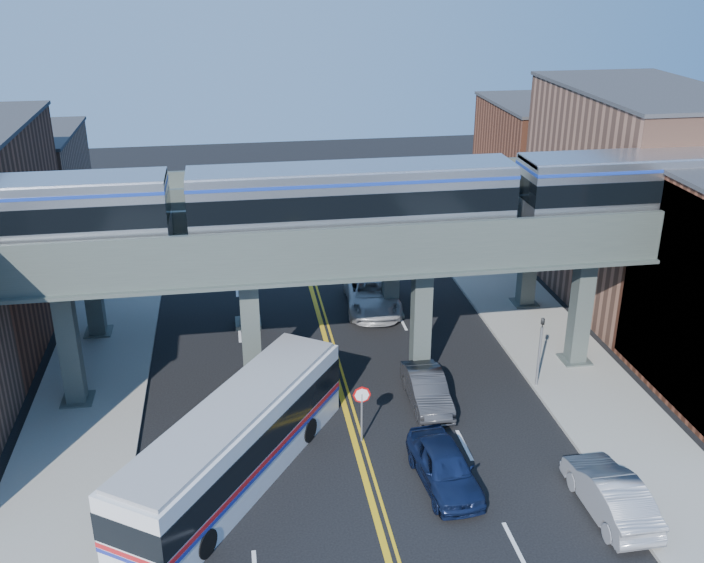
{
  "coord_description": "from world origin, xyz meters",
  "views": [
    {
      "loc": [
        -4.52,
        -24.44,
        19.08
      ],
      "look_at": [
        0.69,
        7.97,
        5.22
      ],
      "focal_mm": 40.0,
      "sensor_mm": 36.0,
      "label": 1
    }
  ],
  "objects": [
    {
      "name": "transit_train",
      "position": [
        0.72,
        8.0,
        9.14
      ],
      "size": [
        44.03,
        2.76,
        3.21
      ],
      "color": "black",
      "rests_on": "elevated_viaduct_near"
    },
    {
      "name": "stop_sign",
      "position": [
        0.3,
        3.0,
        1.76
      ],
      "size": [
        0.76,
        0.09,
        2.63
      ],
      "color": "slate",
      "rests_on": "ground"
    },
    {
      "name": "elevated_viaduct_far",
      "position": [
        0.0,
        15.0,
        6.47
      ],
      "size": [
        52.0,
        3.6,
        7.4
      ],
      "color": "#3F4946",
      "rests_on": "ground"
    },
    {
      "name": "transit_bus",
      "position": [
        -4.93,
        1.17,
        1.66
      ],
      "size": [
        9.32,
        11.99,
        3.24
      ],
      "rotation": [
        0.0,
        0.0,
        0.98
      ],
      "color": "silver",
      "rests_on": "ground"
    },
    {
      "name": "building_west_c",
      "position": [
        -18.5,
        29.0,
        4.0
      ],
      "size": [
        8.0,
        10.0,
        8.0
      ],
      "primitive_type": "cube",
      "color": "#875945",
      "rests_on": "ground"
    },
    {
      "name": "mural_panel",
      "position": [
        14.55,
        4.0,
        4.75
      ],
      "size": [
        0.1,
        9.5,
        9.5
      ],
      "primitive_type": "cube",
      "color": "teal",
      "rests_on": "ground"
    },
    {
      "name": "elevated_viaduct_near",
      "position": [
        0.0,
        8.0,
        6.47
      ],
      "size": [
        52.0,
        3.6,
        7.4
      ],
      "color": "#3F4946",
      "rests_on": "ground"
    },
    {
      "name": "car_lane_b",
      "position": [
        3.72,
        5.41,
        0.75
      ],
      "size": [
        1.67,
        4.59,
        1.51
      ],
      "primitive_type": "imported",
      "rotation": [
        0.0,
        0.0,
        -0.02
      ],
      "color": "#2B2B2D",
      "rests_on": "ground"
    },
    {
      "name": "ground",
      "position": [
        0.0,
        0.0,
        0.0
      ],
      "size": [
        120.0,
        120.0,
        0.0
      ],
      "primitive_type": "plane",
      "color": "black",
      "rests_on": "ground"
    },
    {
      "name": "sidewalk_east",
      "position": [
        11.5,
        10.0,
        0.08
      ],
      "size": [
        5.0,
        70.0,
        0.16
      ],
      "primitive_type": "cube",
      "color": "gray",
      "rests_on": "ground"
    },
    {
      "name": "traffic_signal",
      "position": [
        9.2,
        6.0,
        2.3
      ],
      "size": [
        0.15,
        0.18,
        4.1
      ],
      "color": "slate",
      "rests_on": "ground"
    },
    {
      "name": "building_east_b",
      "position": [
        18.5,
        16.0,
        6.0
      ],
      "size": [
        8.0,
        14.0,
        12.0
      ],
      "primitive_type": "cube",
      "color": "#875945",
      "rests_on": "ground"
    },
    {
      "name": "sidewalk_west",
      "position": [
        -11.5,
        10.0,
        0.08
      ],
      "size": [
        5.0,
        70.0,
        0.16
      ],
      "primitive_type": "cube",
      "color": "gray",
      "rests_on": "ground"
    },
    {
      "name": "car_lane_c",
      "position": [
        3.17,
        16.16,
        0.88
      ],
      "size": [
        3.41,
        6.55,
        1.76
      ],
      "primitive_type": "imported",
      "rotation": [
        0.0,
        0.0,
        -0.08
      ],
      "color": "silver",
      "rests_on": "ground"
    },
    {
      "name": "car_parked_curb",
      "position": [
        8.5,
        -2.91,
        0.82
      ],
      "size": [
        1.81,
        4.99,
        1.64
      ],
      "primitive_type": "imported",
      "rotation": [
        0.0,
        0.0,
        3.16
      ],
      "color": "#9A9A9E",
      "rests_on": "ground"
    },
    {
      "name": "building_east_c",
      "position": [
        18.5,
        29.0,
        4.5
      ],
      "size": [
        8.0,
        10.0,
        9.0
      ],
      "primitive_type": "cube",
      "color": "brown",
      "rests_on": "ground"
    },
    {
      "name": "car_lane_d",
      "position": [
        3.2,
        26.78,
        0.8
      ],
      "size": [
        2.6,
        5.65,
        1.6
      ],
      "primitive_type": "imported",
      "rotation": [
        0.0,
        0.0,
        -0.07
      ],
      "color": "silver",
      "rests_on": "ground"
    },
    {
      "name": "car_lane_a",
      "position": [
        2.95,
        -0.36,
        0.82
      ],
      "size": [
        2.31,
        4.95,
        1.64
      ],
      "primitive_type": "imported",
      "rotation": [
        0.0,
        0.0,
        0.08
      ],
      "color": "#101A3B",
      "rests_on": "ground"
    }
  ]
}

